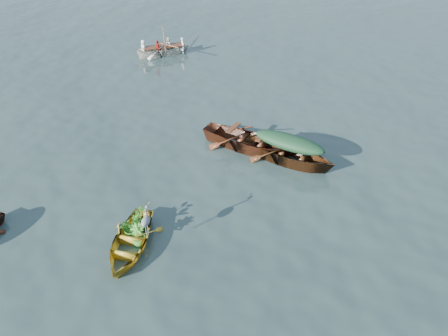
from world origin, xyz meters
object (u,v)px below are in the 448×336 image
object	(u,v)px
green_tarp_boat	(288,162)
rowed_boat	(164,55)
yellow_dinghy	(131,249)
heron	(146,226)
open_wooden_boat	(247,149)

from	to	relation	value
green_tarp_boat	rowed_boat	size ratio (longest dim) A/B	1.14
yellow_dinghy	heron	distance (m)	1.07
green_tarp_boat	open_wooden_boat	bearing A→B (deg)	90.00
yellow_dinghy	rowed_boat	bearing A→B (deg)	101.91
yellow_dinghy	open_wooden_boat	distance (m)	6.39
rowed_boat	green_tarp_boat	bearing A→B (deg)	-171.01
green_tarp_boat	open_wooden_boat	xyz separation A→B (m)	(-1.64, 0.46, 0.00)
yellow_dinghy	heron	size ratio (longest dim) A/B	3.64
yellow_dinghy	green_tarp_boat	bearing A→B (deg)	50.33
green_tarp_boat	heron	world-z (taller)	heron
open_wooden_boat	heron	xyz separation A→B (m)	(-1.50, -5.94, 0.92)
heron	open_wooden_boat	bearing A→B (deg)	69.51
green_tarp_boat	rowed_boat	world-z (taller)	green_tarp_boat
rowed_boat	heron	world-z (taller)	heron
open_wooden_boat	rowed_boat	size ratio (longest dim) A/B	1.20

